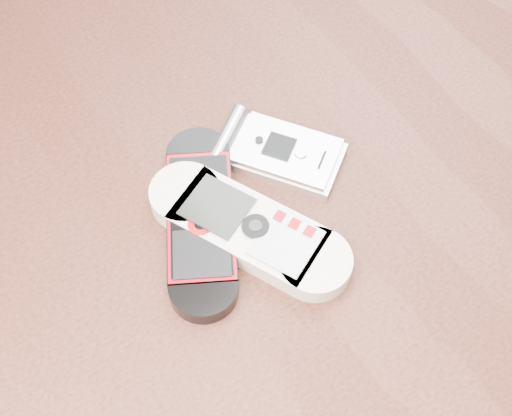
{
  "coord_description": "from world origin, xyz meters",
  "views": [
    {
      "loc": [
        -0.15,
        -0.24,
        1.23
      ],
      "look_at": [
        0.01,
        0.0,
        0.76
      ],
      "focal_mm": 50.0,
      "sensor_mm": 36.0,
      "label": 1
    }
  ],
  "objects_px": {
    "table": "(251,277)",
    "nokia_black_red": "(201,218)",
    "nokia_white": "(248,229)",
    "motorola_razr": "(283,152)"
  },
  "relations": [
    {
      "from": "table",
      "to": "nokia_white",
      "type": "bearing_deg",
      "value": -130.3
    },
    {
      "from": "table",
      "to": "nokia_white",
      "type": "height_order",
      "value": "nokia_white"
    },
    {
      "from": "nokia_black_red",
      "to": "motorola_razr",
      "type": "xyz_separation_m",
      "value": [
        0.09,
        0.02,
        -0.0
      ]
    },
    {
      "from": "nokia_white",
      "to": "motorola_razr",
      "type": "height_order",
      "value": "nokia_white"
    },
    {
      "from": "table",
      "to": "nokia_black_red",
      "type": "distance_m",
      "value": 0.12
    },
    {
      "from": "nokia_white",
      "to": "motorola_razr",
      "type": "distance_m",
      "value": 0.08
    },
    {
      "from": "table",
      "to": "nokia_black_red",
      "type": "xyz_separation_m",
      "value": [
        -0.04,
        0.02,
        0.11
      ]
    },
    {
      "from": "table",
      "to": "nokia_white",
      "type": "xyz_separation_m",
      "value": [
        -0.01,
        -0.01,
        0.12
      ]
    },
    {
      "from": "table",
      "to": "nokia_white",
      "type": "relative_size",
      "value": 7.03
    },
    {
      "from": "nokia_white",
      "to": "motorola_razr",
      "type": "bearing_deg",
      "value": 10.06
    }
  ]
}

